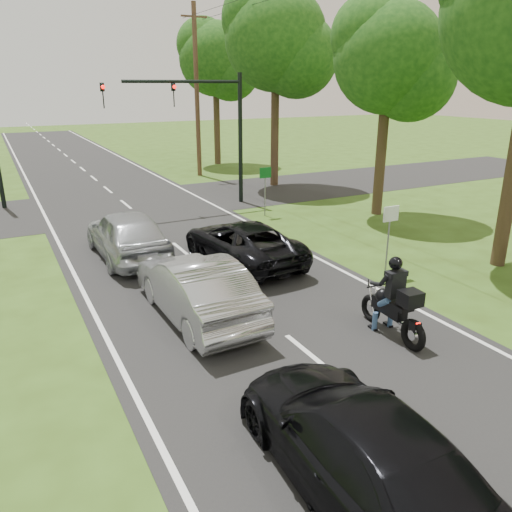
{
  "coord_description": "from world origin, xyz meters",
  "views": [
    {
      "loc": [
        -5.39,
        -7.73,
        5.47
      ],
      "look_at": [
        0.25,
        3.0,
        1.3
      ],
      "focal_mm": 35.0,
      "sensor_mm": 36.0,
      "label": 1
    }
  ],
  "objects_px": {
    "motorcycle_rider": "(394,305)",
    "dark_car_behind": "(358,445)",
    "dark_suv": "(242,242)",
    "traffic_signal": "(203,116)",
    "sign_green": "(265,180)",
    "silver_sedan": "(196,288)",
    "sign_white": "(390,224)",
    "silver_suv": "(127,234)",
    "utility_pole_far": "(197,91)"
  },
  "relations": [
    {
      "from": "traffic_signal",
      "to": "dark_car_behind",
      "type": "bearing_deg",
      "value": -105.51
    },
    {
      "from": "utility_pole_far",
      "to": "dark_car_behind",
      "type": "bearing_deg",
      "value": -106.85
    },
    {
      "from": "motorcycle_rider",
      "to": "dark_car_behind",
      "type": "height_order",
      "value": "motorcycle_rider"
    },
    {
      "from": "traffic_signal",
      "to": "utility_pole_far",
      "type": "height_order",
      "value": "utility_pole_far"
    },
    {
      "from": "motorcycle_rider",
      "to": "silver_suv",
      "type": "relative_size",
      "value": 0.46
    },
    {
      "from": "traffic_signal",
      "to": "silver_sedan",
      "type": "bearing_deg",
      "value": -113.31
    },
    {
      "from": "traffic_signal",
      "to": "sign_green",
      "type": "relative_size",
      "value": 3.0
    },
    {
      "from": "dark_suv",
      "to": "silver_sedan",
      "type": "height_order",
      "value": "silver_sedan"
    },
    {
      "from": "dark_suv",
      "to": "utility_pole_far",
      "type": "bearing_deg",
      "value": -110.89
    },
    {
      "from": "dark_suv",
      "to": "sign_white",
      "type": "relative_size",
      "value": 2.33
    },
    {
      "from": "motorcycle_rider",
      "to": "utility_pole_far",
      "type": "xyz_separation_m",
      "value": [
        4.04,
        22.09,
        4.33
      ]
    },
    {
      "from": "motorcycle_rider",
      "to": "traffic_signal",
      "type": "height_order",
      "value": "traffic_signal"
    },
    {
      "from": "silver_sedan",
      "to": "sign_green",
      "type": "bearing_deg",
      "value": -129.39
    },
    {
      "from": "dark_suv",
      "to": "sign_white",
      "type": "xyz_separation_m",
      "value": [
        3.41,
        -2.95,
        0.9
      ]
    },
    {
      "from": "utility_pole_far",
      "to": "dark_suv",
      "type": "bearing_deg",
      "value": -107.0
    },
    {
      "from": "utility_pole_far",
      "to": "sign_white",
      "type": "relative_size",
      "value": 4.71
    },
    {
      "from": "traffic_signal",
      "to": "sign_green",
      "type": "height_order",
      "value": "traffic_signal"
    },
    {
      "from": "motorcycle_rider",
      "to": "traffic_signal",
      "type": "distance_m",
      "value": 14.53
    },
    {
      "from": "sign_white",
      "to": "silver_suv",
      "type": "bearing_deg",
      "value": 141.64
    },
    {
      "from": "silver_suv",
      "to": "sign_white",
      "type": "height_order",
      "value": "sign_white"
    },
    {
      "from": "silver_sedan",
      "to": "sign_green",
      "type": "xyz_separation_m",
      "value": [
        6.35,
        8.1,
        0.81
      ]
    },
    {
      "from": "utility_pole_far",
      "to": "silver_sedan",
      "type": "bearing_deg",
      "value": -111.81
    },
    {
      "from": "silver_sedan",
      "to": "dark_car_behind",
      "type": "height_order",
      "value": "silver_sedan"
    },
    {
      "from": "silver_sedan",
      "to": "sign_green",
      "type": "height_order",
      "value": "sign_green"
    },
    {
      "from": "silver_sedan",
      "to": "motorcycle_rider",
      "type": "bearing_deg",
      "value": 139.33
    },
    {
      "from": "motorcycle_rider",
      "to": "dark_car_behind",
      "type": "xyz_separation_m",
      "value": [
        -3.64,
        -3.25,
        -0.03
      ]
    },
    {
      "from": "silver_suv",
      "to": "sign_white",
      "type": "distance_m",
      "value": 8.37
    },
    {
      "from": "silver_suv",
      "to": "sign_white",
      "type": "bearing_deg",
      "value": 140.93
    },
    {
      "from": "motorcycle_rider",
      "to": "dark_car_behind",
      "type": "relative_size",
      "value": 0.46
    },
    {
      "from": "dark_suv",
      "to": "utility_pole_far",
      "type": "relative_size",
      "value": 0.5
    },
    {
      "from": "dark_suv",
      "to": "dark_car_behind",
      "type": "distance_m",
      "value": 9.67
    },
    {
      "from": "traffic_signal",
      "to": "utility_pole_far",
      "type": "bearing_deg",
      "value": 70.32
    },
    {
      "from": "dark_suv",
      "to": "sign_white",
      "type": "bearing_deg",
      "value": 135.3
    },
    {
      "from": "motorcycle_rider",
      "to": "sign_white",
      "type": "distance_m",
      "value": 4.07
    },
    {
      "from": "sign_green",
      "to": "traffic_signal",
      "type": "bearing_deg",
      "value": 117.38
    },
    {
      "from": "dark_suv",
      "to": "dark_car_behind",
      "type": "bearing_deg",
      "value": 69.51
    },
    {
      "from": "silver_suv",
      "to": "dark_car_behind",
      "type": "xyz_separation_m",
      "value": [
        0.36,
        -11.49,
        -0.12
      ]
    },
    {
      "from": "silver_suv",
      "to": "sign_green",
      "type": "relative_size",
      "value": 2.28
    },
    {
      "from": "silver_sedan",
      "to": "traffic_signal",
      "type": "xyz_separation_m",
      "value": [
        4.79,
        11.12,
        3.35
      ]
    },
    {
      "from": "silver_sedan",
      "to": "silver_suv",
      "type": "distance_m",
      "value": 5.29
    },
    {
      "from": "motorcycle_rider",
      "to": "silver_suv",
      "type": "bearing_deg",
      "value": 119.82
    },
    {
      "from": "traffic_signal",
      "to": "sign_white",
      "type": "distance_m",
      "value": 11.39
    },
    {
      "from": "silver_suv",
      "to": "traffic_signal",
      "type": "distance_m",
      "value": 8.47
    },
    {
      "from": "sign_white",
      "to": "dark_car_behind",
      "type": "bearing_deg",
      "value": -134.35
    },
    {
      "from": "dark_car_behind",
      "to": "sign_green",
      "type": "distance_m",
      "value": 15.7
    },
    {
      "from": "traffic_signal",
      "to": "sign_white",
      "type": "relative_size",
      "value": 3.0
    },
    {
      "from": "motorcycle_rider",
      "to": "traffic_signal",
      "type": "relative_size",
      "value": 0.35
    },
    {
      "from": "motorcycle_rider",
      "to": "traffic_signal",
      "type": "bearing_deg",
      "value": 89.18
    },
    {
      "from": "motorcycle_rider",
      "to": "dark_suv",
      "type": "relative_size",
      "value": 0.45
    },
    {
      "from": "sign_white",
      "to": "sign_green",
      "type": "height_order",
      "value": "same"
    }
  ]
}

